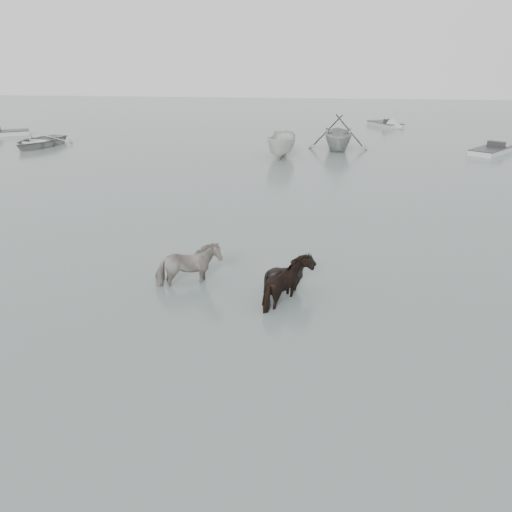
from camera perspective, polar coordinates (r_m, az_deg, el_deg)
name	(u,v)px	position (r m, az deg, el deg)	size (l,w,h in m)	color
ground	(236,286)	(14.87, -2.26, -3.47)	(140.00, 140.00, 0.00)	#4D5B57
pony_pinto	(188,260)	(14.75, -7.83, -0.43)	(0.88, 1.92, 1.62)	black
pony_dark	(289,277)	(13.62, 3.82, -2.38)	(1.55, 1.33, 1.56)	black
pony_black	(290,268)	(14.41, 3.93, -1.34)	(1.12, 1.26, 1.38)	black
rowboat_lead	(38,140)	(41.48, -23.62, 12.09)	(3.57, 4.99, 1.03)	#A4A49F
rowboat_trail	(339,131)	(37.24, 9.43, 13.92)	(4.36, 5.06, 2.66)	gray
boat_small	(282,144)	(34.10, 2.99, 12.70)	(1.73, 4.59, 1.77)	beige
skiff_port	(492,148)	(39.13, 25.36, 11.11)	(5.65, 1.60, 0.75)	#ABADAA
skiff_outer	(6,131)	(48.77, -26.71, 12.67)	(5.08, 1.60, 0.75)	#AEAEA9
skiff_mid	(385,122)	(51.06, 14.57, 14.57)	(5.27, 1.60, 0.75)	gray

